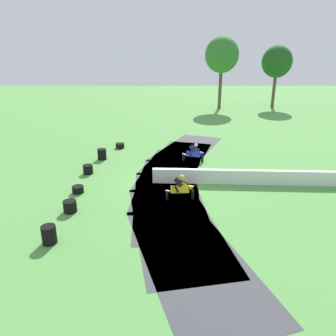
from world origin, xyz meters
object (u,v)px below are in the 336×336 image
Objects in this scene: tire_stack_mid_b at (88,169)px; tire_stack_extra_a at (70,206)px; motorcycle_chase_yellow at (181,188)px; tire_stack_mid_a at (102,154)px; tire_stack_extra_b at (49,235)px; motorcycle_lead_blue at (194,153)px; tire_stack_far at (78,189)px; tire_stack_near at (120,146)px.

tire_stack_extra_a is (0.36, -5.40, 0.00)m from tire_stack_mid_b.
motorcycle_chase_yellow reaches higher than tire_stack_mid_a.
tire_stack_mid_a is 1.00× the size of tire_stack_extra_b.
tire_stack_far is (-7.07, -5.54, -0.44)m from motorcycle_lead_blue.
motorcycle_chase_yellow is 7.14m from tire_stack_mid_b.
tire_stack_near is 9.14m from tire_stack_far.
motorcycle_lead_blue is at bearing 57.11° from tire_stack_extra_b.
motorcycle_chase_yellow is 2.63× the size of tire_stack_mid_b.
tire_stack_mid_a is 1.25× the size of tire_stack_mid_b.
tire_stack_near is 0.89× the size of tire_stack_mid_a.
tire_stack_extra_b is at bearing -91.25° from tire_stack_extra_a.
motorcycle_chase_yellow reaches higher than tire_stack_mid_b.
tire_stack_extra_b is (0.30, -8.21, 0.10)m from tire_stack_mid_b.
motorcycle_chase_yellow is 7.17m from tire_stack_extra_b.
tire_stack_near is (-4.73, 9.86, -0.43)m from motorcycle_chase_yellow.
tire_stack_extra_b is (-0.06, -2.81, 0.10)m from tire_stack_extra_a.
tire_stack_extra_b is at bearing -122.89° from motorcycle_lead_blue.
tire_stack_mid_a and tire_stack_extra_b have the same top height.
tire_stack_mid_a is at bearing 83.27° from tire_stack_mid_b.
motorcycle_chase_yellow is 5.93m from tire_stack_far.
tire_stack_near is 1.07× the size of tire_stack_extra_a.
motorcycle_lead_blue reaches higher than tire_stack_far.
motorcycle_chase_yellow is 8.87m from tire_stack_mid_a.
tire_stack_mid_a is at bearing -106.80° from tire_stack_near.
motorcycle_chase_yellow reaches higher than tire_stack_extra_b.
tire_stack_mid_b is (-1.26, -6.00, 0.10)m from tire_stack_near.
tire_stack_near is 6.13m from tire_stack_mid_b.
tire_stack_mid_b is (-7.21, -2.47, -0.34)m from motorcycle_lead_blue.
motorcycle_lead_blue is 8.99m from tire_stack_far.
motorcycle_lead_blue is 7.63m from tire_stack_mid_b.
tire_stack_extra_a is at bearing -164.65° from motorcycle_chase_yellow.
tire_stack_near is 1.11× the size of tire_stack_mid_b.
tire_stack_mid_a is at bearing 90.09° from tire_stack_extra_a.
tire_stack_extra_b is (-0.96, -14.21, 0.20)m from tire_stack_near.
tire_stack_mid_b and tire_stack_extra_a have the same top height.
motorcycle_lead_blue is 2.16× the size of tire_stack_extra_b.
tire_stack_far is at bearing -141.93° from motorcycle_lead_blue.
tire_stack_mid_a is 8.39m from tire_stack_extra_a.
tire_stack_mid_a is 11.20m from tire_stack_extra_b.
tire_stack_mid_a is 1.21× the size of tire_stack_extra_a.
tire_stack_near is at bearing 115.65° from motorcycle_chase_yellow.
tire_stack_mid_a is at bearing 175.69° from motorcycle_lead_blue.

